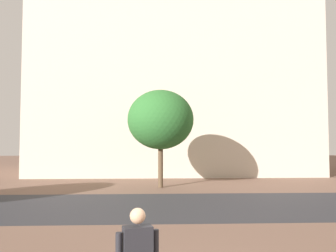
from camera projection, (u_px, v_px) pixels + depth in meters
name	position (u px, v px, depth m)	size (l,w,h in m)	color
ground_plane	(176.00, 202.00, 15.15)	(120.00, 120.00, 0.00)	brown
street_asphalt_strip	(177.00, 205.00, 14.36)	(120.00, 6.71, 0.00)	#2D2D33
landmark_building	(169.00, 76.00, 33.02)	(23.78, 14.65, 31.95)	beige
tree_curb_far	(161.00, 120.00, 20.44)	(3.99, 3.99, 5.87)	brown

